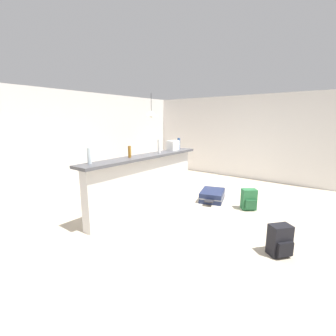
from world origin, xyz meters
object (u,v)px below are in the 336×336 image
at_px(pendant_lamp, 151,114).
at_px(backpack_black, 280,241).
at_px(grocery_bag, 173,145).
at_px(backpack_green, 249,200).
at_px(dining_chair_near_partition, 166,166).
at_px(bottle_clear, 89,156).
at_px(bottle_white, 159,146).
at_px(dining_table, 152,159).
at_px(suitcase_flat_navy, 212,195).
at_px(bottle_amber, 130,152).
at_px(bottle_blue, 179,144).

xyz_separation_m(pendant_lamp, backpack_black, (-1.89, -3.89, -1.75)).
xyz_separation_m(grocery_bag, backpack_green, (0.25, -1.72, -1.01)).
bearing_deg(grocery_bag, dining_chair_near_partition, 45.39).
bearing_deg(bottle_clear, bottle_white, -3.19).
xyz_separation_m(dining_table, suitcase_flat_navy, (-0.50, -2.22, -0.54)).
relative_size(grocery_bag, backpack_green, 0.62).
bearing_deg(bottle_amber, pendant_lamp, 31.51).
distance_m(bottle_amber, grocery_bag, 1.34).
relative_size(bottle_amber, dining_table, 0.19).
relative_size(grocery_bag, backpack_black, 0.62).
bearing_deg(backpack_black, suitcase_flat_navy, 49.75).
xyz_separation_m(bottle_clear, bottle_white, (1.61, -0.09, 0.02)).
bearing_deg(bottle_amber, dining_table, 31.91).
height_order(dining_table, suitcase_flat_navy, dining_table).
xyz_separation_m(bottle_blue, pendant_lamp, (0.49, 1.27, 0.72)).
bearing_deg(grocery_bag, dining_table, 59.08).
height_order(bottle_blue, pendant_lamp, pendant_lamp).
xyz_separation_m(bottle_amber, pendant_lamp, (2.09, 1.28, 0.75)).
bearing_deg(bottle_amber, bottle_clear, 178.67).
height_order(bottle_amber, backpack_green, bottle_amber).
bearing_deg(suitcase_flat_navy, dining_table, 77.44).
xyz_separation_m(bottle_amber, dining_table, (2.15, 1.34, -0.56)).
distance_m(pendant_lamp, backpack_black, 4.67).
distance_m(dining_chair_near_partition, pendant_lamp, 1.52).
bearing_deg(backpack_green, dining_chair_near_partition, 77.73).
bearing_deg(bottle_blue, backpack_green, -90.37).
bearing_deg(bottle_clear, bottle_blue, -0.18).
relative_size(dining_table, pendant_lamp, 1.66).
relative_size(dining_table, backpack_black, 2.62).
bearing_deg(backpack_black, bottle_amber, 94.31).
distance_m(bottle_blue, dining_chair_near_partition, 1.19).
xyz_separation_m(dining_table, dining_chair_near_partition, (-0.01, -0.55, -0.13)).
xyz_separation_m(bottle_clear, bottle_amber, (0.84, -0.02, -0.02)).
bearing_deg(bottle_clear, suitcase_flat_navy, -19.82).
xyz_separation_m(dining_table, backpack_green, (-0.56, -3.07, -0.44)).
bearing_deg(bottle_white, dining_chair_near_partition, 32.31).
height_order(bottle_clear, grocery_bag, bottle_clear).
relative_size(pendant_lamp, backpack_green, 1.58).
relative_size(bottle_blue, suitcase_flat_navy, 0.29).
xyz_separation_m(bottle_clear, backpack_black, (1.04, -2.63, -1.02)).
bearing_deg(bottle_white, bottle_amber, 174.79).
height_order(bottle_amber, dining_table, bottle_amber).
bearing_deg(bottle_white, bottle_blue, 5.64).
bearing_deg(dining_table, backpack_green, -100.39).
xyz_separation_m(bottle_blue, backpack_black, (-1.41, -2.62, -1.03)).
xyz_separation_m(bottle_white, backpack_black, (-0.57, -2.54, -1.04)).
distance_m(backpack_black, backpack_green, 1.65).
relative_size(bottle_white, bottle_blue, 1.10).
height_order(bottle_clear, backpack_black, bottle_clear).
bearing_deg(dining_table, bottle_white, -134.43).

